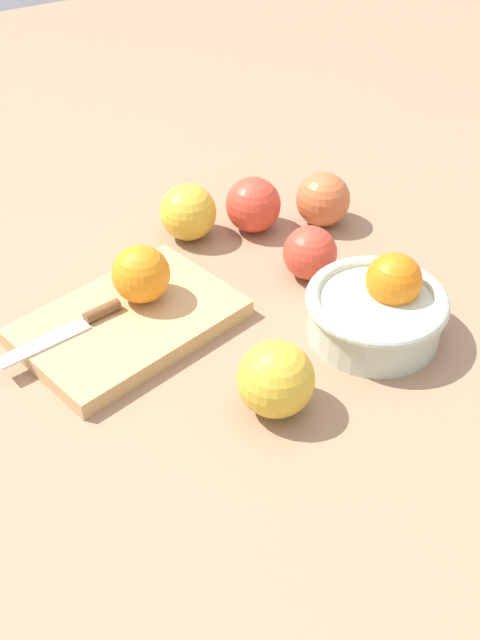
% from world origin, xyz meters
% --- Properties ---
extents(ground_plane, '(2.40, 2.40, 0.00)m').
position_xyz_m(ground_plane, '(0.00, 0.00, 0.00)').
color(ground_plane, '#997556').
extents(bowl, '(0.16, 0.16, 0.10)m').
position_xyz_m(bowl, '(-0.11, 0.15, 0.04)').
color(bowl, beige).
rests_on(bowl, ground_plane).
extents(cutting_board, '(0.28, 0.22, 0.02)m').
position_xyz_m(cutting_board, '(0.14, -0.00, 0.01)').
color(cutting_board, tan).
rests_on(cutting_board, ground_plane).
extents(orange_on_board, '(0.07, 0.07, 0.07)m').
position_xyz_m(orange_on_board, '(0.11, -0.02, 0.06)').
color(orange_on_board, orange).
rests_on(orange_on_board, cutting_board).
extents(knife, '(0.16, 0.04, 0.01)m').
position_xyz_m(knife, '(0.20, -0.01, 0.03)').
color(knife, silver).
rests_on(knife, cutting_board).
extents(apple_mid_left, '(0.07, 0.07, 0.07)m').
position_xyz_m(apple_mid_left, '(-0.10, 0.02, 0.03)').
color(apple_mid_left, '#D6422D').
rests_on(apple_mid_left, ground_plane).
extents(apple_back_right, '(0.08, 0.08, 0.08)m').
position_xyz_m(apple_back_right, '(0.06, 0.19, 0.04)').
color(apple_back_right, gold).
rests_on(apple_back_right, ground_plane).
extents(apple_front_left, '(0.08, 0.08, 0.08)m').
position_xyz_m(apple_front_left, '(-0.10, -0.12, 0.04)').
color(apple_front_left, '#D6422D').
rests_on(apple_front_left, ground_plane).
extents(apple_front_center, '(0.08, 0.08, 0.08)m').
position_xyz_m(apple_front_center, '(-0.01, -0.14, 0.04)').
color(apple_front_center, gold).
rests_on(apple_front_center, ground_plane).
extents(apple_front_left_2, '(0.08, 0.08, 0.08)m').
position_xyz_m(apple_front_left_2, '(-0.19, -0.08, 0.04)').
color(apple_front_left_2, '#CC6638').
rests_on(apple_front_left_2, ground_plane).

